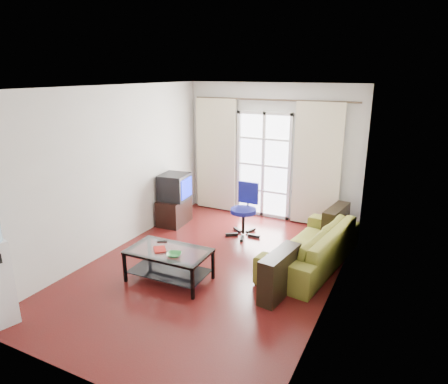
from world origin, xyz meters
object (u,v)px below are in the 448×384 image
object	(u,v)px
tv_stand	(174,211)
task_chair	(244,220)
crt_tv	(174,187)
coffee_table	(169,261)
sofa	(311,245)

from	to	relation	value
tv_stand	task_chair	xyz separation A→B (m)	(1.47, 0.08, 0.03)
crt_tv	tv_stand	bearing A→B (deg)	-90.83
task_chair	crt_tv	bearing A→B (deg)	-177.46
coffee_table	crt_tv	world-z (taller)	crt_tv
sofa	coffee_table	distance (m)	2.21
coffee_table	crt_tv	size ratio (longest dim) A/B	1.97
coffee_table	crt_tv	xyz separation A→B (m)	(-1.19, 1.95, 0.45)
sofa	coffee_table	xyz separation A→B (m)	(-1.69, -1.42, -0.01)
crt_tv	sofa	bearing A→B (deg)	-16.42
coffee_table	tv_stand	xyz separation A→B (m)	(-1.18, 1.93, -0.05)
coffee_table	tv_stand	bearing A→B (deg)	121.49
sofa	crt_tv	bearing A→B (deg)	-92.54
crt_tv	task_chair	bearing A→B (deg)	-3.34
crt_tv	task_chair	xyz separation A→B (m)	(1.47, 0.07, -0.47)
crt_tv	task_chair	distance (m)	1.55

